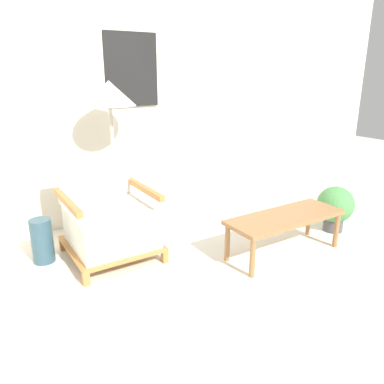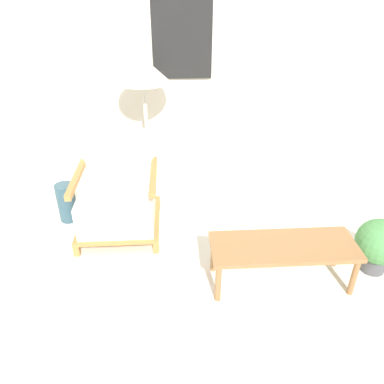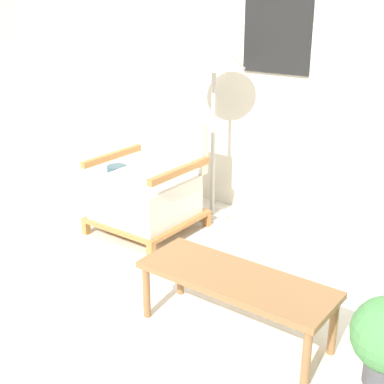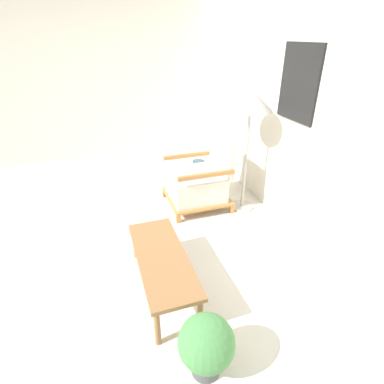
% 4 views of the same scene
% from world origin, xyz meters
% --- Properties ---
extents(ground_plane, '(14.00, 14.00, 0.00)m').
position_xyz_m(ground_plane, '(0.00, 0.00, 0.00)').
color(ground_plane, silver).
extents(wall_back, '(8.00, 0.09, 2.70)m').
position_xyz_m(wall_back, '(0.00, 2.24, 1.35)').
color(wall_back, silver).
rests_on(wall_back, ground_plane).
extents(armchair, '(0.72, 0.74, 0.85)m').
position_xyz_m(armchair, '(-0.48, 1.40, 0.32)').
color(armchair, '#B2753D').
rests_on(armchair, ground_plane).
extents(floor_lamp, '(0.48, 0.48, 1.46)m').
position_xyz_m(floor_lamp, '(-0.22, 1.90, 1.28)').
color(floor_lamp, '#B7B2A8').
rests_on(floor_lamp, ground_plane).
extents(coffee_table, '(1.08, 0.40, 0.36)m').
position_xyz_m(coffee_table, '(0.81, 0.61, 0.32)').
color(coffee_table, olive).
rests_on(coffee_table, ground_plane).
extents(vase, '(0.18, 0.18, 0.38)m').
position_xyz_m(vase, '(-1.01, 1.58, 0.19)').
color(vase, '#2D4C5B').
rests_on(vase, ground_plane).
extents(potted_plant, '(0.36, 0.36, 0.46)m').
position_xyz_m(potted_plant, '(1.60, 0.71, 0.26)').
color(potted_plant, '#4C4C51').
rests_on(potted_plant, ground_plane).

